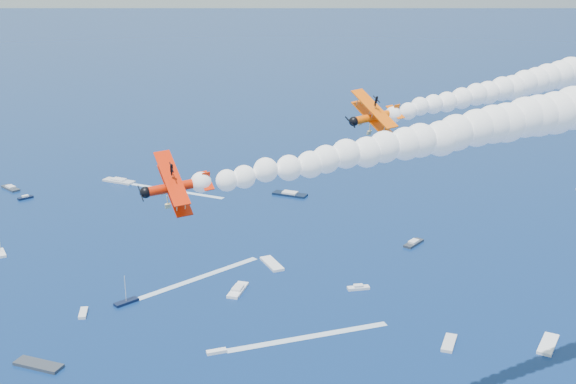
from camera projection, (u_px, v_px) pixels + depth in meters
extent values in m
cube|color=white|center=(217.00, 351.00, 162.50)|extent=(4.54, 2.29, 0.70)
cube|color=black|center=(126.00, 302.00, 184.80)|extent=(6.12, 5.16, 0.70)
cube|color=silver|center=(119.00, 181.00, 277.97)|extent=(12.41, 9.76, 0.70)
cube|color=#333A44|center=(11.00, 188.00, 269.87)|extent=(7.85, 8.75, 0.70)
cube|color=white|center=(238.00, 290.00, 191.12)|extent=(6.10, 9.49, 0.70)
cube|color=#2F353F|center=(39.00, 365.00, 157.43)|extent=(10.97, 7.90, 0.70)
cube|color=white|center=(1.00, 253.00, 213.80)|extent=(4.18, 6.57, 0.70)
cube|color=white|center=(83.00, 313.00, 179.35)|extent=(1.85, 5.44, 0.70)
cube|color=black|center=(290.00, 194.00, 263.53)|extent=(12.42, 9.37, 0.70)
cube|color=silver|center=(449.00, 343.00, 165.95)|extent=(5.68, 8.03, 0.70)
cube|color=white|center=(272.00, 264.00, 206.73)|extent=(6.03, 10.49, 0.70)
cube|color=white|center=(548.00, 344.00, 165.44)|extent=(8.17, 9.77, 0.70)
cube|color=#2C313A|center=(414.00, 243.00, 220.72)|extent=(7.33, 7.35, 0.70)
cube|color=black|center=(25.00, 198.00, 259.83)|extent=(5.19, 4.27, 0.70)
cube|color=white|center=(358.00, 288.00, 192.28)|extent=(5.75, 2.23, 0.70)
cube|color=white|center=(309.00, 337.00, 169.17)|extent=(37.54, 10.13, 0.04)
cube|color=white|center=(200.00, 278.00, 198.99)|extent=(32.04, 23.78, 0.04)
cube|color=white|center=(177.00, 191.00, 267.89)|extent=(33.30, 21.80, 0.04)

